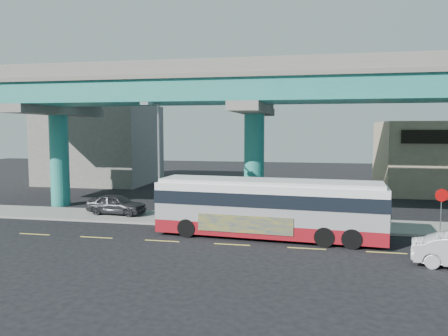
% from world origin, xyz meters
% --- Properties ---
extents(ground, '(120.00, 120.00, 0.00)m').
position_xyz_m(ground, '(0.00, 0.00, 0.00)').
color(ground, black).
rests_on(ground, ground).
extents(sidewalk, '(70.00, 4.00, 0.15)m').
position_xyz_m(sidewalk, '(0.00, 5.50, 0.07)').
color(sidewalk, gray).
rests_on(sidewalk, ground).
extents(lane_markings, '(58.00, 0.12, 0.01)m').
position_xyz_m(lane_markings, '(-0.00, -0.30, 0.01)').
color(lane_markings, '#D8C64C').
rests_on(lane_markings, ground).
extents(viaduct, '(52.00, 12.40, 11.70)m').
position_xyz_m(viaduct, '(-0.00, 9.11, 9.14)').
color(viaduct, '#207A71').
rests_on(viaduct, ground).
extents(building_concrete, '(12.00, 10.00, 9.00)m').
position_xyz_m(building_concrete, '(-20.00, 24.00, 4.50)').
color(building_concrete, gray).
rests_on(building_concrete, ground).
extents(transit_bus, '(13.28, 3.87, 3.36)m').
position_xyz_m(transit_bus, '(1.79, 1.69, 1.84)').
color(transit_bus, maroon).
rests_on(transit_bus, ground).
extents(parked_car, '(2.45, 4.58, 1.46)m').
position_xyz_m(parked_car, '(-9.55, 5.74, 0.88)').
color(parked_car, '#2A2A2E').
rests_on(parked_car, sidewalk).
extents(street_lamp, '(0.50, 2.57, 7.92)m').
position_xyz_m(street_lamp, '(-5.66, 3.43, 5.28)').
color(street_lamp, gray).
rests_on(street_lamp, sidewalk).
extents(stop_sign, '(0.79, 0.13, 2.64)m').
position_xyz_m(stop_sign, '(11.73, 4.18, 2.06)').
color(stop_sign, gray).
rests_on(stop_sign, sidewalk).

